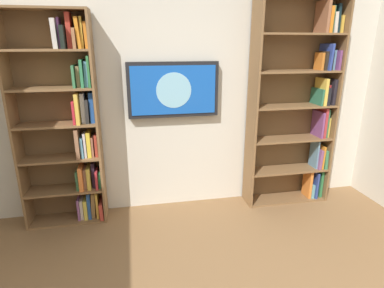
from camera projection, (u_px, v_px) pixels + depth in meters
wall_back at (179, 83)px, 3.27m from camera, size 4.52×0.06×2.70m
bookshelf_left at (300, 105)px, 3.43m from camera, size 0.93×0.28×2.21m
bookshelf_right at (68, 125)px, 3.01m from camera, size 0.76×0.28×2.04m
wall_mounted_tv at (173, 90)px, 3.19m from camera, size 0.92×0.07×0.55m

